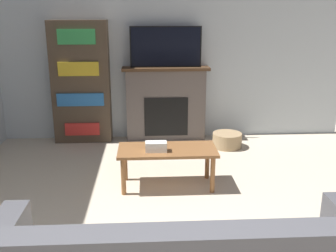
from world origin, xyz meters
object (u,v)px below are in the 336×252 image
at_px(bookshelf, 81,83).
at_px(coffee_table, 167,154).
at_px(tv, 166,47).
at_px(fireplace, 166,103).
at_px(storage_basket, 227,140).

bearing_deg(bookshelf, coffee_table, -55.06).
xyz_separation_m(tv, coffee_table, (-0.07, -1.61, -0.97)).
bearing_deg(fireplace, bookshelf, -178.94).
bearing_deg(storage_basket, tv, 153.76).
height_order(fireplace, storage_basket, fireplace).
bearing_deg(storage_basket, bookshelf, 168.63).
distance_m(fireplace, storage_basket, 1.03).
bearing_deg(bookshelf, tv, 0.11).
height_order(coffee_table, storage_basket, coffee_table).
bearing_deg(tv, coffee_table, -92.37).
bearing_deg(coffee_table, storage_basket, 53.37).
relative_size(fireplace, storage_basket, 3.06).
bearing_deg(storage_basket, coffee_table, -126.63).
height_order(tv, storage_basket, tv).
bearing_deg(fireplace, tv, -90.00).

